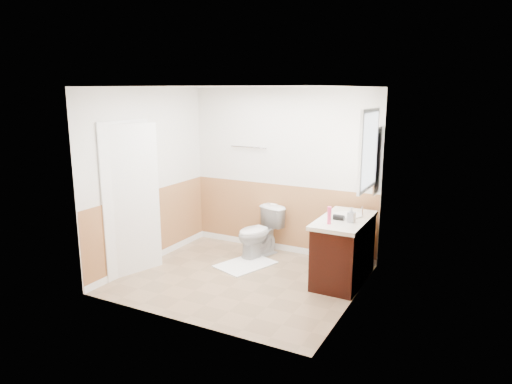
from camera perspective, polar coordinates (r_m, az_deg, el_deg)
The scene contains 32 objects.
floor at distance 6.25m, azimuth -1.90°, elevation -10.70°, with size 3.00×3.00×0.00m, color #8C7051.
ceiling at distance 5.75m, azimuth -2.09°, elevation 12.87°, with size 3.00×3.00×0.00m, color white.
wall_back at distance 7.01m, azimuth 3.25°, elevation 2.53°, with size 3.00×3.00×0.00m, color silver.
wall_front at distance 4.82m, azimuth -9.63°, elevation -2.27°, with size 3.00×3.00×0.00m, color silver.
wall_left at distance 6.73m, azimuth -13.19°, elevation 1.79°, with size 3.00×3.00×0.00m, color silver.
wall_right at distance 5.32m, azimuth 12.23°, elevation -0.98°, with size 3.00×3.00×0.00m, color silver.
wainscot_back at distance 7.17m, azimuth 3.13°, elevation -3.40°, with size 3.00×3.00×0.00m, color #A16B40.
wainscot_front at distance 5.07m, azimuth -9.23°, elevation -10.46°, with size 3.00×3.00×0.00m, color #A16B40.
wainscot_left at distance 6.90m, azimuth -12.80°, elevation -4.35°, with size 2.60×2.60×0.00m, color #A16B40.
wainscot_right at distance 5.54m, azimuth 11.75°, elevation -8.53°, with size 2.60×2.60×0.00m, color #A16B40.
toilet at distance 6.95m, azimuth 0.40°, elevation -5.01°, with size 0.42×0.73×0.74m, color silver.
bath_mat at distance 6.71m, azimuth -1.32°, elevation -8.94°, with size 0.55×0.80×0.02m, color white.
vanity_cabinet at distance 6.17m, azimuth 10.76°, elevation -7.24°, with size 0.55×1.10×0.80m, color black.
vanity_knob_left at distance 6.12m, azimuth 7.85°, elevation -5.82°, with size 0.03×0.03×0.03m, color silver.
vanity_knob_right at distance 6.30m, azimuth 8.47°, elevation -5.30°, with size 0.03×0.03×0.03m, color silver.
countertop at distance 6.05m, azimuth 10.84°, elevation -3.44°, with size 0.60×1.15×0.05m, color beige.
sink_basin at distance 6.18m, azimuth 11.34°, elevation -2.79°, with size 0.36×0.36×0.02m, color white.
faucet at distance 6.12m, azimuth 12.99°, elevation -2.44°, with size 0.02×0.02×0.14m, color silver.
lotion_bottle at distance 5.73m, azimuth 9.04°, elevation -2.87°, with size 0.05×0.05×0.22m, color #E63B6E.
soap_dispenser at distance 5.86m, azimuth 11.72°, elevation -2.78°, with size 0.09×0.09×0.19m, color #929BA5.
hair_dryer_body at distance 5.94m, azimuth 10.18°, elevation -3.10°, with size 0.07×0.07×0.14m, color black.
hair_dryer_handle at distance 5.96m, azimuth 9.91°, elevation -3.33°, with size 0.03×0.03×0.07m, color black.
mirror_panel at distance 6.32m, azimuth 14.83°, elevation 3.78°, with size 0.02×0.35×0.90m, color silver.
window_frame at distance 5.80m, azimuth 13.74°, elevation 5.08°, with size 0.04×0.80×1.00m, color white.
window_glass at distance 5.79m, azimuth 13.89°, elevation 5.07°, with size 0.01×0.70×0.90m, color white.
door at distance 6.38m, azimuth -15.02°, elevation -1.00°, with size 0.05×0.80×2.04m, color white.
door_frame at distance 6.43m, azimuth -15.53°, elevation -0.84°, with size 0.02×0.92×2.10m, color white.
door_knob at distance 6.60m, azimuth -12.68°, elevation -1.06°, with size 0.06×0.06×0.06m, color silver.
towel_bar at distance 7.16m, azimuth -0.93°, elevation 5.58°, with size 0.02×0.02×0.62m, color silver.
tp_holder_bar at distance 7.11m, azimuth 2.22°, elevation -1.86°, with size 0.02×0.02×0.14m, color silver.
tp_roll at distance 7.11m, azimuth 2.22°, elevation -1.86°, with size 0.11×0.11×0.10m, color white.
tp_sheet at distance 7.14m, azimuth 2.21°, elevation -2.72°, with size 0.10×0.01×0.16m, color white.
Camera 1 is at (2.84, -5.00, 2.46)m, focal length 32.37 mm.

